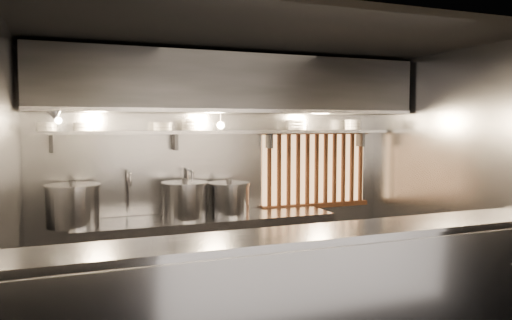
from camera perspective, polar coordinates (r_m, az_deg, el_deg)
ceiling at (r=4.85m, az=1.46°, el=13.92°), size 4.50×4.50×0.00m
wall_back at (r=6.21m, az=-3.98°, el=-1.19°), size 4.50×0.00×4.50m
wall_left at (r=4.45m, az=-26.36°, el=-3.74°), size 0.00×3.00×3.00m
wall_right at (r=6.05m, az=21.46°, el=-1.61°), size 0.00×3.00×3.00m
serving_counter at (r=4.16m, az=6.77°, el=-15.72°), size 4.50×0.56×1.13m
cooking_bench at (r=5.94m, az=-5.64°, el=-10.76°), size 3.00×0.70×0.90m
bowl_shelf at (r=6.02m, az=-3.48°, el=3.22°), size 4.40×0.34×0.04m
exhaust_hood at (r=5.82m, az=-2.82°, el=8.55°), size 4.40×0.81×0.65m
wood_screen at (r=6.68m, az=6.84°, el=-1.01°), size 1.56×0.09×1.04m
faucet_left at (r=5.85m, az=-14.39°, el=-2.56°), size 0.04×0.30×0.50m
faucet_right at (r=5.97m, az=-7.71°, el=-2.33°), size 0.04×0.30×0.50m
heat_lamp at (r=5.25m, az=-21.98°, el=4.83°), size 0.25×0.35×0.20m
pendant_bulb at (r=5.87m, az=-4.05°, el=3.99°), size 0.09×0.09×0.19m
stock_pot_left at (r=5.61m, az=-20.18°, el=-4.86°), size 0.65×0.65×0.48m
stock_pot_mid at (r=5.72m, az=-8.15°, el=-4.58°), size 0.67×0.67×0.46m
stock_pot_right at (r=5.91m, az=-3.10°, el=-4.43°), size 0.62×0.62×0.43m
bowl_stack_0 at (r=5.72m, az=-22.80°, el=3.52°), size 0.21×0.21×0.09m
bowl_stack_1 at (r=5.72m, az=-19.04°, el=3.62°), size 0.23×0.23×0.09m
bowl_stack_2 at (r=5.82m, az=-10.60°, el=3.78°), size 0.23×0.23×0.09m
bowl_stack_3 at (r=5.89m, az=-7.56°, el=4.01°), size 0.21×0.21×0.13m
bowl_stack_4 at (r=6.38m, az=4.73°, el=4.04°), size 0.24×0.24×0.13m
bowl_stack_5 at (r=6.78m, az=11.00°, el=3.98°), size 0.22×0.22×0.13m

